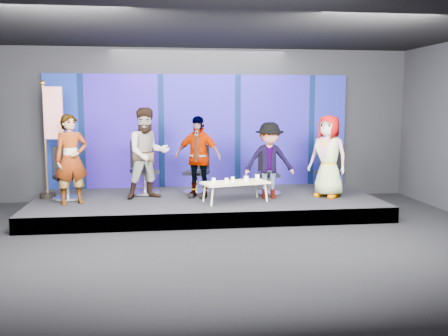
{
  "coord_description": "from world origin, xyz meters",
  "views": [
    {
      "loc": [
        -0.95,
        -7.67,
        2.24
      ],
      "look_at": [
        0.37,
        2.4,
        0.92
      ],
      "focal_mm": 40.0,
      "sensor_mm": 36.0,
      "label": 1
    }
  ],
  "objects_px": {
    "panelist_b": "(148,153)",
    "panelist_e": "(328,156)",
    "flag_stand": "(51,137)",
    "mug_e": "(257,177)",
    "chair_e": "(330,177)",
    "mug_c": "(233,179)",
    "coffee_table": "(235,183)",
    "chair_a": "(67,182)",
    "chair_b": "(144,177)",
    "panelist_c": "(198,157)",
    "mug_d": "(246,179)",
    "panelist_d": "(269,161)",
    "mug_a": "(214,180)",
    "panelist_a": "(71,159)",
    "chair_c": "(197,177)",
    "chair_d": "(268,179)",
    "mug_b": "(227,180)"
  },
  "relations": [
    {
      "from": "panelist_b",
      "to": "panelist_e",
      "type": "distance_m",
      "value": 3.72
    },
    {
      "from": "flag_stand",
      "to": "mug_e",
      "type": "bearing_deg",
      "value": 0.6
    },
    {
      "from": "chair_e",
      "to": "mug_c",
      "type": "height_order",
      "value": "chair_e"
    },
    {
      "from": "panelist_e",
      "to": "coffee_table",
      "type": "bearing_deg",
      "value": -125.35
    },
    {
      "from": "chair_a",
      "to": "chair_b",
      "type": "relative_size",
      "value": 0.94
    },
    {
      "from": "panelist_c",
      "to": "mug_d",
      "type": "relative_size",
      "value": 15.65
    },
    {
      "from": "panelist_d",
      "to": "mug_a",
      "type": "xyz_separation_m",
      "value": [
        -1.19,
        -0.35,
        -0.33
      ]
    },
    {
      "from": "mug_c",
      "to": "mug_d",
      "type": "relative_size",
      "value": 0.82
    },
    {
      "from": "panelist_a",
      "to": "mug_c",
      "type": "distance_m",
      "value": 3.16
    },
    {
      "from": "chair_e",
      "to": "panelist_b",
      "type": "bearing_deg",
      "value": -131.31
    },
    {
      "from": "chair_e",
      "to": "mug_c",
      "type": "xyz_separation_m",
      "value": [
        -2.24,
        -0.67,
        0.1
      ]
    },
    {
      "from": "panelist_d",
      "to": "coffee_table",
      "type": "distance_m",
      "value": 0.9
    },
    {
      "from": "chair_c",
      "to": "mug_c",
      "type": "xyz_separation_m",
      "value": [
        0.63,
        -1.03,
        0.1
      ]
    },
    {
      "from": "panelist_e",
      "to": "chair_c",
      "type": "bearing_deg",
      "value": -150.0
    },
    {
      "from": "chair_d",
      "to": "mug_b",
      "type": "bearing_deg",
      "value": -136.5
    },
    {
      "from": "chair_a",
      "to": "chair_c",
      "type": "xyz_separation_m",
      "value": [
        2.68,
        0.4,
        -0.01
      ]
    },
    {
      "from": "chair_a",
      "to": "mug_e",
      "type": "bearing_deg",
      "value": -29.86
    },
    {
      "from": "panelist_d",
      "to": "flag_stand",
      "type": "height_order",
      "value": "flag_stand"
    },
    {
      "from": "mug_e",
      "to": "chair_b",
      "type": "bearing_deg",
      "value": 159.17
    },
    {
      "from": "mug_b",
      "to": "mug_e",
      "type": "bearing_deg",
      "value": 26.24
    },
    {
      "from": "panelist_c",
      "to": "chair_a",
      "type": "bearing_deg",
      "value": -158.53
    },
    {
      "from": "mug_d",
      "to": "flag_stand",
      "type": "bearing_deg",
      "value": 167.85
    },
    {
      "from": "panelist_b",
      "to": "chair_e",
      "type": "relative_size",
      "value": 1.77
    },
    {
      "from": "panelist_b",
      "to": "chair_c",
      "type": "xyz_separation_m",
      "value": [
        1.04,
        0.48,
        -0.59
      ]
    },
    {
      "from": "mug_b",
      "to": "panelist_e",
      "type": "bearing_deg",
      "value": 9.87
    },
    {
      "from": "panelist_d",
      "to": "mug_b",
      "type": "distance_m",
      "value": 1.07
    },
    {
      "from": "panelist_a",
      "to": "mug_a",
      "type": "height_order",
      "value": "panelist_a"
    },
    {
      "from": "coffee_table",
      "to": "chair_e",
      "type": "bearing_deg",
      "value": 18.28
    },
    {
      "from": "panelist_b",
      "to": "mug_c",
      "type": "distance_m",
      "value": 1.82
    },
    {
      "from": "chair_e",
      "to": "flag_stand",
      "type": "distance_m",
      "value": 5.93
    },
    {
      "from": "mug_a",
      "to": "panelist_e",
      "type": "bearing_deg",
      "value": 7.78
    },
    {
      "from": "chair_a",
      "to": "panelist_a",
      "type": "height_order",
      "value": "panelist_a"
    },
    {
      "from": "chair_a",
      "to": "panelist_d",
      "type": "height_order",
      "value": "panelist_d"
    },
    {
      "from": "mug_d",
      "to": "mug_c",
      "type": "bearing_deg",
      "value": 170.92
    },
    {
      "from": "panelist_c",
      "to": "mug_d",
      "type": "bearing_deg",
      "value": -8.18
    },
    {
      "from": "mug_a",
      "to": "flag_stand",
      "type": "xyz_separation_m",
      "value": [
        -3.22,
        0.91,
        0.82
      ]
    },
    {
      "from": "chair_b",
      "to": "panelist_c",
      "type": "distance_m",
      "value": 1.32
    },
    {
      "from": "panelist_c",
      "to": "panelist_e",
      "type": "height_order",
      "value": "panelist_e"
    },
    {
      "from": "panelist_b",
      "to": "panelist_d",
      "type": "height_order",
      "value": "panelist_b"
    },
    {
      "from": "panelist_c",
      "to": "panelist_d",
      "type": "distance_m",
      "value": 1.47
    },
    {
      "from": "panelist_c",
      "to": "mug_d",
      "type": "distance_m",
      "value": 1.15
    },
    {
      "from": "panelist_b",
      "to": "mug_b",
      "type": "relative_size",
      "value": 20.32
    },
    {
      "from": "panelist_c",
      "to": "chair_d",
      "type": "relative_size",
      "value": 1.75
    },
    {
      "from": "panelist_a",
      "to": "chair_e",
      "type": "xyz_separation_m",
      "value": [
        5.36,
        0.51,
        -0.52
      ]
    },
    {
      "from": "chair_a",
      "to": "panelist_e",
      "type": "xyz_separation_m",
      "value": [
        5.35,
        -0.41,
        0.5
      ]
    },
    {
      "from": "panelist_a",
      "to": "flag_stand",
      "type": "distance_m",
      "value": 0.9
    },
    {
      "from": "mug_c",
      "to": "panelist_d",
      "type": "bearing_deg",
      "value": 16.72
    },
    {
      "from": "flag_stand",
      "to": "mug_b",
      "type": "bearing_deg",
      "value": -6.25
    },
    {
      "from": "panelist_b",
      "to": "mug_d",
      "type": "relative_size",
      "value": 17.23
    },
    {
      "from": "panelist_c",
      "to": "coffee_table",
      "type": "distance_m",
      "value": 1.02
    }
  ]
}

